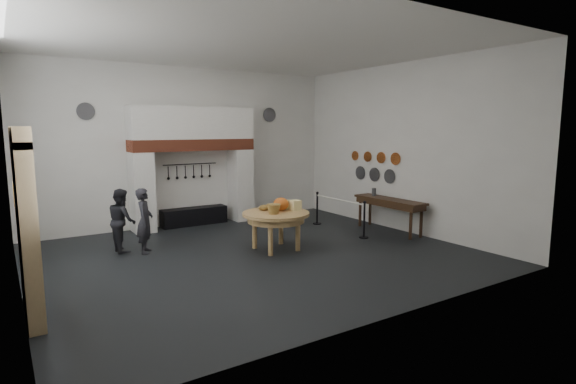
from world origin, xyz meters
TOP-DOWN VIEW (x-y plane):
  - floor at (0.00, 0.00)m, footprint 9.00×8.00m
  - ceiling at (0.00, 0.00)m, footprint 9.00×8.00m
  - wall_back at (0.00, 4.00)m, footprint 9.00×0.02m
  - wall_front at (0.00, -4.00)m, footprint 9.00×0.02m
  - wall_left at (-4.50, 0.00)m, footprint 0.02×8.00m
  - wall_right at (4.50, 0.00)m, footprint 0.02×8.00m
  - chimney_pier_left at (-1.48, 3.65)m, footprint 0.55×0.70m
  - chimney_pier_right at (1.48, 3.65)m, footprint 0.55×0.70m
  - hearth_brick_band at (0.00, 3.65)m, footprint 3.50×0.72m
  - chimney_hood at (0.00, 3.65)m, footprint 3.50×0.70m
  - iron_range at (0.00, 3.72)m, footprint 1.90×0.45m
  - utensil_rail at (0.00, 3.92)m, footprint 1.60×0.02m
  - door_recess at (-4.47, -1.00)m, footprint 0.04×1.10m
  - door_jamb_near at (-4.38, -1.70)m, footprint 0.22×0.30m
  - door_jamb_far at (-4.38, -0.30)m, footprint 0.22×0.30m
  - door_lintel at (-4.38, -1.00)m, footprint 0.22×1.70m
  - wall_plaque at (-4.45, 0.80)m, footprint 0.05×0.34m
  - work_table at (0.59, 0.13)m, footprint 1.82×1.82m
  - pumpkin at (0.79, 0.23)m, footprint 0.36×0.36m
  - cheese_block_big at (1.09, 0.08)m, footprint 0.22×0.22m
  - cheese_block_small at (1.07, 0.38)m, footprint 0.18×0.18m
  - wicker_basket at (0.44, -0.02)m, footprint 0.38×0.38m
  - bread_loaf at (0.49, 0.48)m, footprint 0.31×0.18m
  - visitor_near at (-2.01, 1.50)m, footprint 0.53×0.63m
  - visitor_far at (-2.41, 1.90)m, footprint 0.56×0.71m
  - side_table at (4.10, 0.02)m, footprint 0.55×2.20m
  - pewter_jug at (4.10, 0.62)m, footprint 0.12×0.12m
  - copper_pan_a at (4.46, 0.20)m, footprint 0.03×0.34m
  - copper_pan_b at (4.46, 0.75)m, footprint 0.03×0.32m
  - copper_pan_c at (4.46, 1.30)m, footprint 0.03×0.30m
  - copper_pan_d at (4.46, 1.85)m, footprint 0.03×0.28m
  - pewter_plate_left at (4.46, 0.40)m, footprint 0.03×0.40m
  - pewter_plate_mid at (4.46, 1.00)m, footprint 0.03×0.40m
  - pewter_plate_right at (4.46, 1.60)m, footprint 0.03×0.40m
  - pewter_plate_back_left at (-2.70, 3.96)m, footprint 0.44×0.03m
  - pewter_plate_back_right at (2.70, 3.96)m, footprint 0.44×0.03m
  - barrier_post_near at (3.04, -0.15)m, footprint 0.05×0.05m
  - barrier_post_far at (3.04, 1.85)m, footprint 0.05×0.05m
  - barrier_rope at (3.04, 0.85)m, footprint 0.04×2.00m

SIDE VIEW (x-z plane):
  - floor at x=0.00m, z-range -0.01..0.01m
  - iron_range at x=0.00m, z-range 0.00..0.50m
  - barrier_post_near at x=3.04m, z-range 0.00..0.90m
  - barrier_post_far at x=3.04m, z-range 0.00..0.90m
  - visitor_far at x=-2.41m, z-range 0.00..1.44m
  - visitor_near at x=-2.01m, z-range 0.00..1.46m
  - work_table at x=0.59m, z-range 0.80..0.88m
  - barrier_rope at x=3.04m, z-range 0.83..0.87m
  - side_table at x=4.10m, z-range 0.84..0.90m
  - bread_loaf at x=0.49m, z-range 0.87..1.01m
  - cheese_block_small at x=1.07m, z-range 0.88..1.07m
  - wicker_basket at x=0.44m, z-range 0.88..1.09m
  - cheese_block_big at x=1.09m, z-range 0.88..1.11m
  - pewter_jug at x=4.10m, z-range 0.90..1.12m
  - pumpkin at x=0.79m, z-range 0.88..1.18m
  - chimney_pier_left at x=-1.48m, z-range 0.00..2.15m
  - chimney_pier_right at x=1.48m, z-range 0.00..2.15m
  - door_recess at x=-4.47m, z-range 0.00..2.50m
  - door_jamb_near at x=-4.38m, z-range 0.00..2.60m
  - door_jamb_far at x=-4.38m, z-range 0.00..2.60m
  - pewter_plate_left at x=4.46m, z-range 1.25..1.65m
  - pewter_plate_mid at x=4.46m, z-range 1.25..1.65m
  - pewter_plate_right at x=4.46m, z-range 1.25..1.65m
  - wall_plaque at x=-4.45m, z-range 1.38..1.82m
  - utensil_rail at x=0.00m, z-range 1.74..1.76m
  - copper_pan_b at x=4.46m, z-range 1.79..2.11m
  - copper_pan_d at x=4.46m, z-range 1.81..2.09m
  - copper_pan_a at x=4.46m, z-range 1.78..2.12m
  - copper_pan_c at x=4.46m, z-range 1.80..2.10m
  - wall_back at x=0.00m, z-range 0.00..4.50m
  - wall_front at x=0.00m, z-range 0.00..4.50m
  - wall_left at x=-4.50m, z-range 0.00..4.50m
  - wall_right at x=4.50m, z-range 0.00..4.50m
  - hearth_brick_band at x=0.00m, z-range 2.15..2.47m
  - door_lintel at x=-4.38m, z-range 2.50..2.80m
  - chimney_hood at x=0.00m, z-range 2.47..3.37m
  - pewter_plate_back_left at x=-2.70m, z-range 2.98..3.42m
  - pewter_plate_back_right at x=2.70m, z-range 2.98..3.42m
  - ceiling at x=0.00m, z-range 4.49..4.51m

